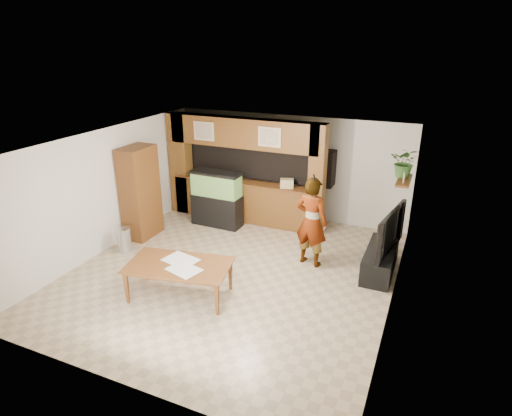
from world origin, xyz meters
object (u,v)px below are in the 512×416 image
at_px(television, 384,229).
at_px(aquarium, 217,199).
at_px(pantry_cabinet, 140,193).
at_px(person, 312,222).
at_px(dining_table, 179,281).

bearing_deg(television, aquarium, 88.67).
height_order(pantry_cabinet, person, pantry_cabinet).
height_order(aquarium, television, aquarium).
relative_size(person, dining_table, 1.03).
relative_size(television, dining_table, 0.81).
xyz_separation_m(television, dining_table, (-3.13, -2.34, -0.60)).
relative_size(pantry_cabinet, person, 1.14).
bearing_deg(dining_table, pantry_cabinet, 128.30).
bearing_deg(aquarium, person, -19.00).
bearing_deg(aquarium, dining_table, -72.29).
xyz_separation_m(pantry_cabinet, dining_table, (2.22, -1.89, -0.74)).
bearing_deg(dining_table, aquarium, 95.08).
distance_m(person, dining_table, 2.82).
bearing_deg(aquarium, television, -9.40).
relative_size(aquarium, person, 0.74).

